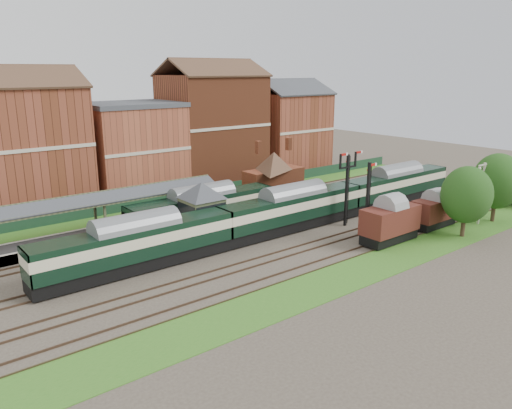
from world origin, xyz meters
TOP-DOWN VIEW (x-y plane):
  - ground at (0.00, 0.00)m, footprint 160.00×160.00m
  - grass_back at (0.00, 16.00)m, footprint 90.00×4.50m
  - grass_front at (0.00, -12.00)m, footprint 90.00×5.00m
  - fence at (0.00, 18.00)m, footprint 90.00×0.12m
  - platform at (-5.00, 9.75)m, footprint 55.00×3.40m
  - signal_box at (-3.00, 3.25)m, footprint 5.40×5.40m
  - brick_hut at (5.00, 3.25)m, footprint 3.20×2.64m
  - station_building at (12.00, 9.75)m, footprint 8.10×8.10m
  - canopy at (-11.00, 9.75)m, footprint 26.00×3.89m
  - semaphore_bracket at (12.04, -2.50)m, footprint 3.60×0.25m
  - semaphore_siding at (10.02, -7.00)m, footprint 1.23×0.25m
  - yard_lamp at (24.00, -11.50)m, footprint 2.60×0.22m
  - town_backdrop at (-0.18, 25.00)m, footprint 69.00×10.00m
  - dmu_train at (6.42, 0.00)m, footprint 54.32×2.86m
  - platform_railcar at (-0.89, 6.50)m, footprint 17.33×2.73m
  - goods_van_a at (11.21, -9.00)m, footprint 6.38×2.77m
  - goods_van_b at (19.03, -9.00)m, footprint 5.55×2.40m
  - goods_van_c at (35.88, -9.00)m, footprint 5.99×2.59m
  - tree_near at (26.27, -11.98)m, footprint 5.43×5.43m
  - tree_far at (18.63, -12.66)m, footprint 5.09×5.09m

SIDE VIEW (x-z plane):
  - ground at x=0.00m, z-range 0.00..0.00m
  - grass_back at x=0.00m, z-range 0.00..0.06m
  - grass_front at x=0.00m, z-range 0.00..0.06m
  - platform at x=-5.00m, z-range 0.00..1.00m
  - fence at x=0.00m, z-range 0.00..1.50m
  - brick_hut at x=5.00m, z-range -0.28..2.67m
  - goods_van_b at x=19.03m, z-range 0.24..3.61m
  - goods_van_c at x=35.88m, z-range 0.25..3.88m
  - goods_van_a at x=11.21m, z-range 0.26..4.13m
  - platform_railcar at x=-0.89m, z-range 0.35..4.34m
  - dmu_train at x=6.42m, z-range 0.35..4.53m
  - signal_box at x=-3.00m, z-range 0.19..6.19m
  - station_building at x=12.00m, z-range 1.01..6.91m
  - yard_lamp at x=24.00m, z-range 0.49..7.49m
  - semaphore_siding at x=10.02m, z-range 0.16..8.16m
  - tree_far at x=18.63m, z-range 0.77..8.20m
  - canopy at x=-11.00m, z-range 2.54..6.62m
  - semaphore_bracket at x=12.04m, z-range 0.54..8.72m
  - tree_near at x=26.27m, z-range 0.79..8.64m
  - town_backdrop at x=-0.18m, z-range -1.00..15.00m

